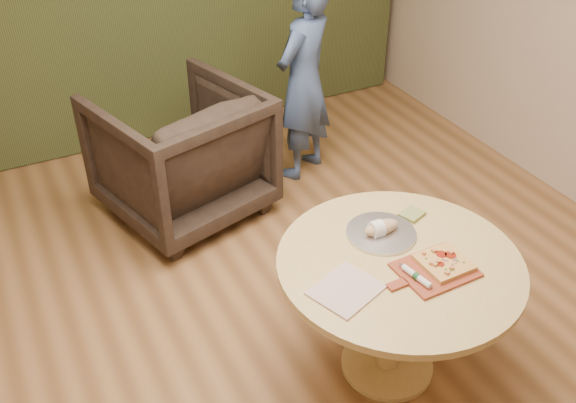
# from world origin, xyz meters

# --- Properties ---
(room_shell) EXTENTS (5.04, 6.04, 2.84)m
(room_shell) POSITION_xyz_m (0.00, 0.00, 1.40)
(room_shell) COLOR olive
(room_shell) RESTS_ON ground
(pedestal_table) EXTENTS (1.20, 1.20, 0.75)m
(pedestal_table) POSITION_xyz_m (0.34, -0.25, 0.61)
(pedestal_table) COLOR tan
(pedestal_table) RESTS_ON ground
(pizza_paddle) EXTENTS (0.45, 0.29, 0.01)m
(pizza_paddle) POSITION_xyz_m (0.43, -0.39, 0.76)
(pizza_paddle) COLOR brown
(pizza_paddle) RESTS_ON pedestal_table
(flatbread_pizza) EXTENTS (0.22, 0.22, 0.04)m
(flatbread_pizza) POSITION_xyz_m (0.50, -0.38, 0.78)
(flatbread_pizza) COLOR tan
(flatbread_pizza) RESTS_ON pizza_paddle
(cutlery_roll) EXTENTS (0.06, 0.20, 0.03)m
(cutlery_roll) POSITION_xyz_m (0.32, -0.41, 0.78)
(cutlery_roll) COLOR silver
(cutlery_roll) RESTS_ON pizza_paddle
(newspaper) EXTENTS (0.37, 0.34, 0.01)m
(newspaper) POSITION_xyz_m (-0.00, -0.32, 0.76)
(newspaper) COLOR white
(newspaper) RESTS_ON pedestal_table
(serving_tray) EXTENTS (0.36, 0.36, 0.02)m
(serving_tray) POSITION_xyz_m (0.38, -0.04, 0.76)
(serving_tray) COLOR silver
(serving_tray) RESTS_ON pedestal_table
(bread_roll) EXTENTS (0.19, 0.09, 0.09)m
(bread_roll) POSITION_xyz_m (0.37, -0.04, 0.79)
(bread_roll) COLOR tan
(bread_roll) RESTS_ON serving_tray
(green_packet) EXTENTS (0.15, 0.14, 0.02)m
(green_packet) POSITION_xyz_m (0.61, 0.02, 0.76)
(green_packet) COLOR olive
(green_packet) RESTS_ON pedestal_table
(armchair) EXTENTS (1.22, 1.18, 1.03)m
(armchair) POSITION_xyz_m (-0.13, 1.66, 0.52)
(armchair) COLOR black
(armchair) RESTS_ON ground
(person_standing) EXTENTS (0.68, 0.61, 1.55)m
(person_standing) POSITION_xyz_m (0.89, 1.76, 0.78)
(person_standing) COLOR #3C5381
(person_standing) RESTS_ON ground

